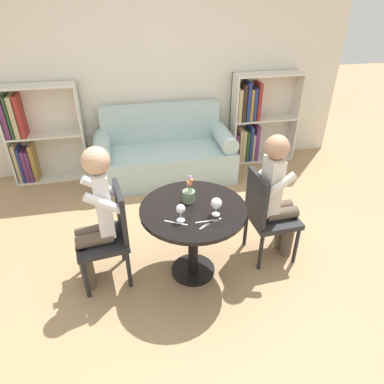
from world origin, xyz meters
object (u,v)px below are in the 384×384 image
at_px(wine_glass_left, 181,209).
at_px(wine_glass_right, 216,204).
at_px(person_left, 95,216).
at_px(bookshelf_left, 35,137).
at_px(person_right, 278,195).
at_px(bookshelf_right, 254,121).
at_px(chair_right, 267,213).
at_px(flower_vase, 189,194).
at_px(couch, 164,155).
at_px(chair_left, 109,232).

relative_size(wine_glass_left, wine_glass_right, 0.95).
height_order(person_left, wine_glass_right, person_left).
height_order(bookshelf_left, person_right, bookshelf_left).
height_order(bookshelf_right, person_left, person_left).
xyz_separation_m(bookshelf_right, person_left, (-2.13, -2.06, 0.10)).
bearing_deg(person_right, chair_right, 91.91).
relative_size(bookshelf_right, person_right, 1.00).
distance_m(person_left, person_right, 1.58).
height_order(person_right, wine_glass_right, person_right).
bearing_deg(person_right, bookshelf_right, -17.93).
xyz_separation_m(bookshelf_left, wine_glass_right, (1.77, -2.28, 0.22)).
bearing_deg(wine_glass_left, chair_right, 16.26).
bearing_deg(bookshelf_right, flower_vase, -123.71).
relative_size(couch, chair_right, 2.00).
bearing_deg(chair_right, person_left, 87.72).
bearing_deg(bookshelf_left, wine_glass_right, -52.09).
height_order(couch, wine_glass_right, couch).
height_order(person_left, wine_glass_left, person_left).
bearing_deg(bookshelf_left, couch, -9.45).
bearing_deg(chair_left, person_right, 82.73).
bearing_deg(chair_right, person_right, -88.09).
xyz_separation_m(bookshelf_left, chair_right, (2.32, -2.05, -0.10)).
xyz_separation_m(bookshelf_left, person_left, (0.83, -2.07, 0.09)).
bearing_deg(wine_glass_left, couch, 86.32).
height_order(bookshelf_left, flower_vase, bookshelf_left).
height_order(bookshelf_left, person_left, person_left).
bearing_deg(wine_glass_right, person_right, 19.91).
bearing_deg(chair_left, bookshelf_right, 127.59).
height_order(chair_left, wine_glass_left, chair_left).
relative_size(couch, bookshelf_left, 1.44).
xyz_separation_m(person_left, wine_glass_right, (0.94, -0.21, 0.12)).
bearing_deg(bookshelf_right, person_left, -135.94).
bearing_deg(chair_right, flower_vase, 86.16).
bearing_deg(chair_left, person_left, -84.88).
xyz_separation_m(couch, person_right, (0.79, -1.78, 0.36)).
xyz_separation_m(couch, person_left, (-0.79, -1.80, 0.38)).
height_order(bookshelf_right, wine_glass_right, bookshelf_right).
bearing_deg(couch, wine_glass_left, -93.68).
xyz_separation_m(chair_left, flower_vase, (0.69, 0.01, 0.29)).
bearing_deg(person_left, wine_glass_left, 63.40).
bearing_deg(couch, flower_vase, -90.49).
distance_m(wine_glass_left, flower_vase, 0.28).
relative_size(chair_right, flower_vase, 3.83).
bearing_deg(chair_left, flower_vase, 83.31).
distance_m(bookshelf_right, person_left, 2.97).
distance_m(chair_left, flower_vase, 0.75).
relative_size(chair_right, wine_glass_right, 5.87).
relative_size(couch, wine_glass_left, 12.37).
bearing_deg(person_right, flower_vase, 86.79).
relative_size(couch, flower_vase, 7.67).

